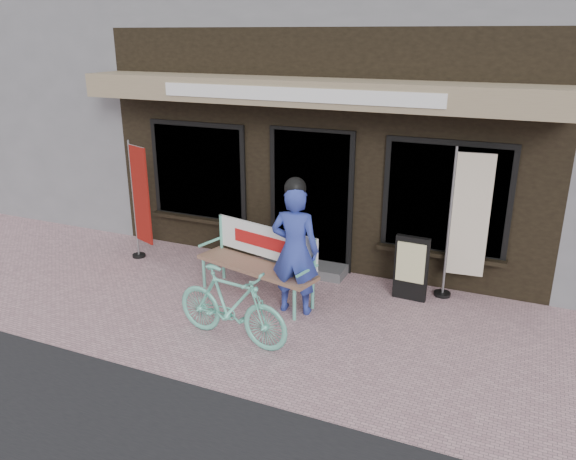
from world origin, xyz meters
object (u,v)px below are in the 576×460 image
at_px(person, 295,248).
at_px(bicycle, 231,305).
at_px(nobori_cream, 466,224).
at_px(bench, 260,257).
at_px(nobori_red, 140,201).
at_px(menu_stand, 411,268).

distance_m(person, bicycle, 1.17).
bearing_deg(nobori_cream, person, -152.09).
height_order(bench, nobori_red, nobori_red).
xyz_separation_m(person, nobori_red, (-2.94, 0.65, 0.11)).
distance_m(person, nobori_cream, 2.34).
relative_size(bench, nobori_cream, 0.89).
height_order(person, nobori_red, nobori_red).
bearing_deg(bench, person, -7.53).
bearing_deg(bicycle, nobori_cream, -39.03).
height_order(person, nobori_cream, nobori_cream).
bearing_deg(person, bicycle, -118.16).
relative_size(person, menu_stand, 1.99).
bearing_deg(bicycle, nobori_red, 63.74).
bearing_deg(bicycle, menu_stand, -34.44).
bearing_deg(bench, menu_stand, 33.73).
height_order(person, menu_stand, person).
bearing_deg(menu_stand, nobori_cream, 29.32).
height_order(bicycle, nobori_cream, nobori_cream).
xyz_separation_m(bench, menu_stand, (1.96, 0.71, -0.11)).
bearing_deg(bicycle, bench, 17.40).
relative_size(person, nobori_red, 0.94).
height_order(bicycle, menu_stand, bicycle).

